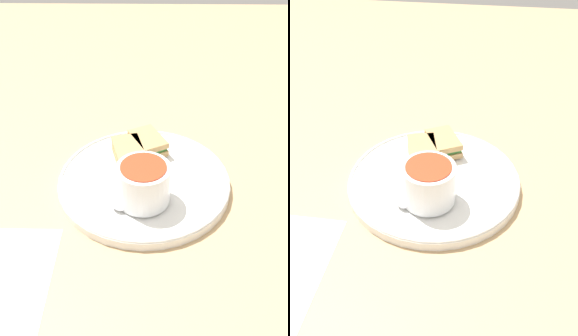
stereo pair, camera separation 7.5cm
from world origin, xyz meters
TOP-DOWN VIEW (x-y plane):
  - ground_plane at (0.00, 0.00)m, footprint 2.40×2.40m
  - plate at (0.00, 0.00)m, footprint 0.33×0.33m
  - soup_bowl at (0.00, -0.06)m, footprint 0.10×0.10m
  - spoon at (-0.05, -0.08)m, footprint 0.07×0.10m
  - sandwich_half_near at (0.01, 0.09)m, footprint 0.09×0.10m
  - sandwich_half_far at (-0.03, 0.06)m, footprint 0.07×0.09m

SIDE VIEW (x-z plane):
  - ground_plane at x=0.00m, z-range 0.00..0.00m
  - plate at x=0.00m, z-range 0.00..0.02m
  - spoon at x=-0.05m, z-range 0.02..0.03m
  - sandwich_half_near at x=0.01m, z-range 0.02..0.05m
  - sandwich_half_far at x=-0.03m, z-range 0.02..0.05m
  - soup_bowl at x=0.00m, z-range 0.02..0.10m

